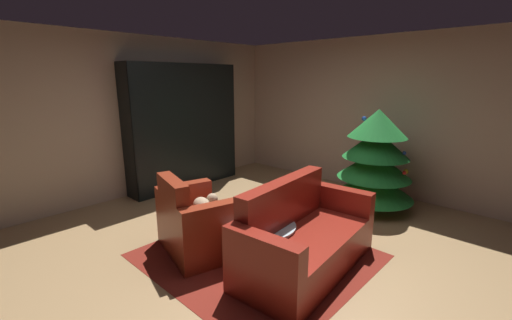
% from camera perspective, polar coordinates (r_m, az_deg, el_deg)
% --- Properties ---
extents(ground_plane, '(6.70, 6.70, 0.00)m').
position_cam_1_polar(ground_plane, '(4.05, 1.07, -14.37)').
color(ground_plane, '#97764E').
extents(wall_back, '(5.66, 0.06, 2.60)m').
position_cam_1_polar(wall_back, '(6.00, 19.74, 7.19)').
color(wall_back, tan).
rests_on(wall_back, ground).
extents(wall_left, '(0.06, 5.71, 2.60)m').
position_cam_1_polar(wall_left, '(5.86, -19.74, 7.05)').
color(wall_left, tan).
rests_on(wall_left, ground).
extents(area_rug, '(2.23, 2.08, 0.01)m').
position_cam_1_polar(area_rug, '(3.83, 0.19, -16.09)').
color(area_rug, maroon).
rests_on(area_rug, ground).
extents(bookshelf_unit, '(0.40, 2.10, 2.16)m').
position_cam_1_polar(bookshelf_unit, '(6.09, -11.16, 5.53)').
color(bookshelf_unit, black).
rests_on(bookshelf_unit, ground).
extents(armchair_red, '(1.10, 0.89, 0.89)m').
position_cam_1_polar(armchair_red, '(3.86, -10.42, -10.77)').
color(armchair_red, maroon).
rests_on(armchair_red, ground).
extents(couch_red, '(0.93, 1.76, 0.89)m').
position_cam_1_polar(couch_red, '(3.55, 8.10, -13.33)').
color(couch_red, maroon).
rests_on(couch_red, ground).
extents(coffee_table, '(0.68, 0.68, 0.42)m').
position_cam_1_polar(coffee_table, '(3.56, 1.36, -11.66)').
color(coffee_table, black).
rests_on(coffee_table, ground).
extents(book_stack_on_table, '(0.22, 0.17, 0.07)m').
position_cam_1_polar(book_stack_on_table, '(3.53, 2.52, -10.54)').
color(book_stack_on_table, '#CCB556').
rests_on(book_stack_on_table, coffee_table).
extents(bottle_on_table, '(0.08, 0.08, 0.26)m').
position_cam_1_polar(bottle_on_table, '(3.35, 2.90, -10.66)').
color(bottle_on_table, '#18502D').
rests_on(bottle_on_table, coffee_table).
extents(decorated_tree, '(1.17, 1.17, 1.49)m').
position_cam_1_polar(decorated_tree, '(5.16, 19.78, 0.03)').
color(decorated_tree, brown).
rests_on(decorated_tree, ground).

